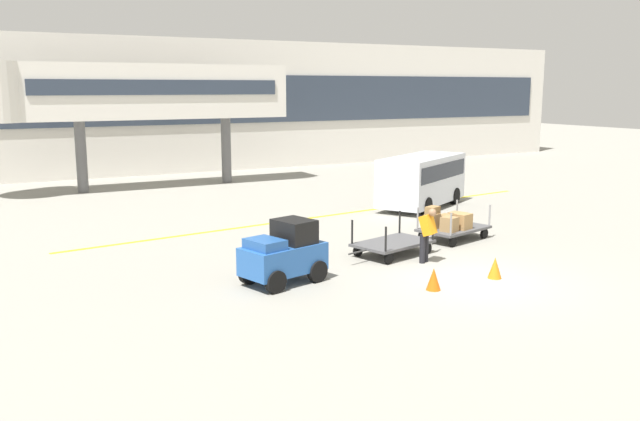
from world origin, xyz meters
TOP-DOWN VIEW (x-y plane):
  - ground_plane at (0.00, 0.00)m, footprint 120.00×120.00m
  - apron_lead_line at (1.24, 9.53)m, footprint 20.84×2.98m
  - terminal_building at (0.00, 25.98)m, footprint 56.14×2.51m
  - jet_bridge at (-4.40, 19.99)m, footprint 15.07×3.00m
  - baggage_tug at (-4.29, 2.13)m, footprint 2.31×1.68m
  - baggage_cart_lead at (-0.27, 3.20)m, footprint 3.09×1.95m
  - baggage_cart_middle at (2.53, 4.00)m, footprint 3.09×1.95m
  - baggage_handler at (0.06, 2.03)m, footprint 0.54×0.55m
  - shuttle_van at (5.35, 9.36)m, footprint 5.11×4.01m
  - safety_cone_near at (0.67, -0.07)m, footprint 0.36×0.36m
  - safety_cone_far at (-1.36, -0.15)m, footprint 0.36×0.36m

SIDE VIEW (x-z plane):
  - ground_plane at x=0.00m, z-range 0.00..0.00m
  - apron_lead_line at x=1.24m, z-range 0.00..0.01m
  - safety_cone_near at x=0.67m, z-range 0.00..0.55m
  - safety_cone_far at x=-1.36m, z-range 0.00..0.55m
  - baggage_cart_lead at x=-0.27m, z-range -0.20..0.90m
  - baggage_cart_middle at x=2.53m, z-range -0.03..1.09m
  - baggage_tug at x=-4.29m, z-range -0.04..1.54m
  - baggage_handler at x=0.06m, z-range 0.08..1.65m
  - shuttle_van at x=5.35m, z-range 0.19..2.28m
  - terminal_building at x=0.00m, z-range 0.01..7.62m
  - jet_bridge at x=-4.40m, z-range 1.63..7.60m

